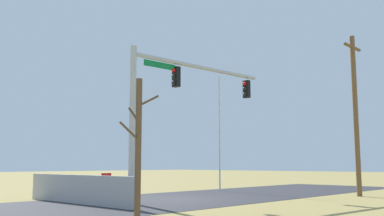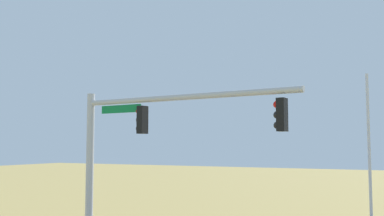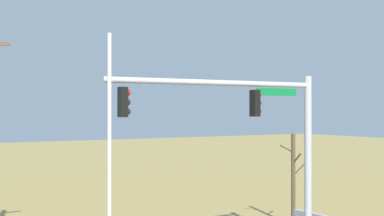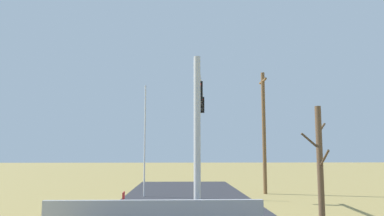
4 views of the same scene
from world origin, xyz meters
The scene contains 9 objects.
ground_plane centered at (0.00, 0.00, 0.00)m, with size 160.00×160.00×0.00m, color #9E894C.
road_surface centered at (-4.00, 0.00, 0.01)m, with size 28.00×8.00×0.01m, color #2D2D33.
sidewalk_corner centered at (4.17, 0.29, 0.00)m, with size 6.00×6.00×0.01m, color #B7B5AD.
retaining_fence centered at (4.66, -1.31, 0.60)m, with size 0.20×7.71×1.20m, color #A8A8AD.
signal_mast centered at (0.93, 0.47, 4.81)m, with size 8.23×0.95×6.78m.
flagpole centered at (-6.27, -2.71, 3.65)m, with size 0.10×0.10×7.30m, color silver.
utility_pole centered at (-7.62, 5.51, 4.42)m, with size 1.90×0.26×8.50m.
bare_tree centered at (6.02, 4.13, 2.25)m, with size 1.27×1.02×4.38m.
open_sign centered at (2.27, -2.74, 0.91)m, with size 0.56×0.04×1.22m.
Camera 1 is at (14.85, 14.79, 1.64)m, focal length 40.61 mm.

